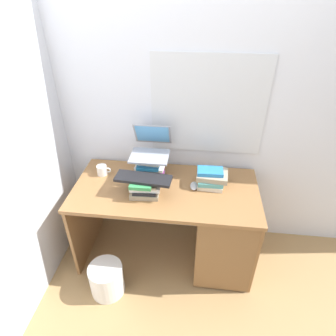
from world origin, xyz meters
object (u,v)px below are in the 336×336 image
(book_stack_keyboard_riser, at_px, (144,187))
(book_stack_side, at_px, (211,178))
(computer_mouse, at_px, (194,186))
(laptop, at_px, (151,147))
(desk, at_px, (210,226))
(keyboard, at_px, (143,178))
(mug, at_px, (102,170))
(book_stack_tall, at_px, (150,167))
(wastebasket, at_px, (107,279))

(book_stack_keyboard_riser, xyz_separation_m, book_stack_side, (0.50, 0.18, 0.00))
(book_stack_keyboard_riser, relative_size, computer_mouse, 2.29)
(laptop, relative_size, computer_mouse, 3.32)
(desk, distance_m, keyboard, 0.73)
(book_stack_keyboard_riser, bearing_deg, mug, 151.15)
(book_stack_tall, xyz_separation_m, keyboard, (-0.01, -0.22, 0.04))
(book_stack_tall, relative_size, laptop, 0.70)
(book_stack_keyboard_riser, xyz_separation_m, laptop, (0.01, 0.29, 0.19))
(wastebasket, bearing_deg, book_stack_tall, 63.67)
(book_stack_keyboard_riser, height_order, computer_mouse, book_stack_keyboard_riser)
(book_stack_keyboard_riser, bearing_deg, laptop, 88.41)
(computer_mouse, bearing_deg, mug, 172.86)
(laptop, height_order, mug, laptop)
(desk, height_order, laptop, laptop)
(desk, relative_size, wastebasket, 5.34)
(book_stack_tall, bearing_deg, laptop, 88.42)
(wastebasket, bearing_deg, laptop, 66.02)
(mug, bearing_deg, computer_mouse, -7.14)
(laptop, xyz_separation_m, keyboard, (-0.01, -0.29, -0.11))
(book_stack_keyboard_riser, relative_size, laptop, 0.69)
(keyboard, bearing_deg, laptop, 92.09)
(desk, bearing_deg, keyboard, -173.29)
(book_stack_tall, distance_m, laptop, 0.17)
(book_stack_tall, height_order, wastebasket, book_stack_tall)
(book_stack_keyboard_riser, bearing_deg, computer_mouse, 18.44)
(book_stack_tall, distance_m, keyboard, 0.22)
(keyboard, relative_size, wastebasket, 1.53)
(desk, height_order, wastebasket, desk)
(book_stack_tall, bearing_deg, desk, -16.72)
(computer_mouse, distance_m, mug, 0.78)
(mug, bearing_deg, keyboard, -28.89)
(book_stack_side, relative_size, computer_mouse, 2.40)
(book_stack_side, xyz_separation_m, laptop, (-0.50, 0.11, 0.19))
(wastebasket, bearing_deg, computer_mouse, 35.96)
(desk, xyz_separation_m, wastebasket, (-0.80, -0.41, -0.28))
(keyboard, xyz_separation_m, computer_mouse, (0.38, 0.12, -0.13))
(desk, distance_m, book_stack_side, 0.43)
(book_stack_side, bearing_deg, keyboard, -160.61)
(wastebasket, bearing_deg, keyboard, 52.12)
(book_stack_keyboard_riser, height_order, book_stack_side, book_stack_side)
(computer_mouse, xyz_separation_m, wastebasket, (-0.65, -0.47, -0.64))
(book_stack_side, xyz_separation_m, keyboard, (-0.51, -0.18, 0.08))
(laptop, relative_size, keyboard, 0.82)
(book_stack_tall, distance_m, book_stack_side, 0.50)
(wastebasket, bearing_deg, book_stack_keyboard_riser, 51.56)
(book_stack_tall, relative_size, computer_mouse, 2.32)
(keyboard, distance_m, wastebasket, 0.89)
(keyboard, bearing_deg, mug, 155.61)
(desk, relative_size, book_stack_tall, 6.06)
(laptop, bearing_deg, mug, -170.70)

